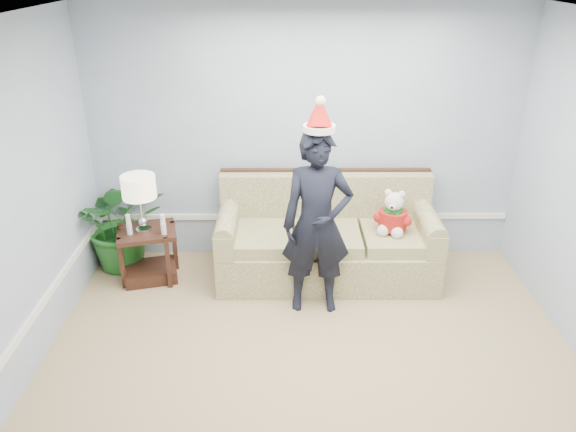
{
  "coord_description": "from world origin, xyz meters",
  "views": [
    {
      "loc": [
        -0.23,
        -3.14,
        3.07
      ],
      "look_at": [
        -0.18,
        1.55,
        0.89
      ],
      "focal_mm": 35.0,
      "sensor_mm": 36.0,
      "label": 1
    }
  ],
  "objects_px": {
    "houseplant": "(122,222)",
    "man": "(317,224)",
    "side_table": "(150,259)",
    "table_lamp": "(139,189)",
    "sofa": "(326,242)",
    "teddy_bear": "(393,217)"
  },
  "relations": [
    {
      "from": "man",
      "to": "side_table",
      "type": "bearing_deg",
      "value": 162.16
    },
    {
      "from": "houseplant",
      "to": "man",
      "type": "relative_size",
      "value": 0.59
    },
    {
      "from": "sofa",
      "to": "side_table",
      "type": "height_order",
      "value": "sofa"
    },
    {
      "from": "table_lamp",
      "to": "houseplant",
      "type": "distance_m",
      "value": 0.65
    },
    {
      "from": "houseplant",
      "to": "table_lamp",
      "type": "bearing_deg",
      "value": -43.72
    },
    {
      "from": "side_table",
      "to": "table_lamp",
      "type": "relative_size",
      "value": 1.14
    },
    {
      "from": "teddy_bear",
      "to": "side_table",
      "type": "bearing_deg",
      "value": -160.71
    },
    {
      "from": "sofa",
      "to": "man",
      "type": "bearing_deg",
      "value": -102.74
    },
    {
      "from": "table_lamp",
      "to": "man",
      "type": "height_order",
      "value": "man"
    },
    {
      "from": "sofa",
      "to": "side_table",
      "type": "relative_size",
      "value": 3.29
    },
    {
      "from": "sofa",
      "to": "table_lamp",
      "type": "xyz_separation_m",
      "value": [
        -1.85,
        -0.11,
        0.64
      ]
    },
    {
      "from": "table_lamp",
      "to": "houseplant",
      "type": "xyz_separation_m",
      "value": [
        -0.31,
        0.29,
        -0.49
      ]
    },
    {
      "from": "side_table",
      "to": "houseplant",
      "type": "relative_size",
      "value": 0.66
    },
    {
      "from": "sofa",
      "to": "houseplant",
      "type": "relative_size",
      "value": 2.16
    },
    {
      "from": "sofa",
      "to": "man",
      "type": "distance_m",
      "value": 0.81
    },
    {
      "from": "sofa",
      "to": "man",
      "type": "height_order",
      "value": "man"
    },
    {
      "from": "sofa",
      "to": "teddy_bear",
      "type": "bearing_deg",
      "value": -11.33
    },
    {
      "from": "houseplant",
      "to": "man",
      "type": "distance_m",
      "value": 2.2
    },
    {
      "from": "teddy_bear",
      "to": "table_lamp",
      "type": "bearing_deg",
      "value": -160.25
    },
    {
      "from": "side_table",
      "to": "teddy_bear",
      "type": "height_order",
      "value": "teddy_bear"
    },
    {
      "from": "side_table",
      "to": "man",
      "type": "bearing_deg",
      "value": -17.36
    },
    {
      "from": "sofa",
      "to": "teddy_bear",
      "type": "height_order",
      "value": "sofa"
    }
  ]
}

